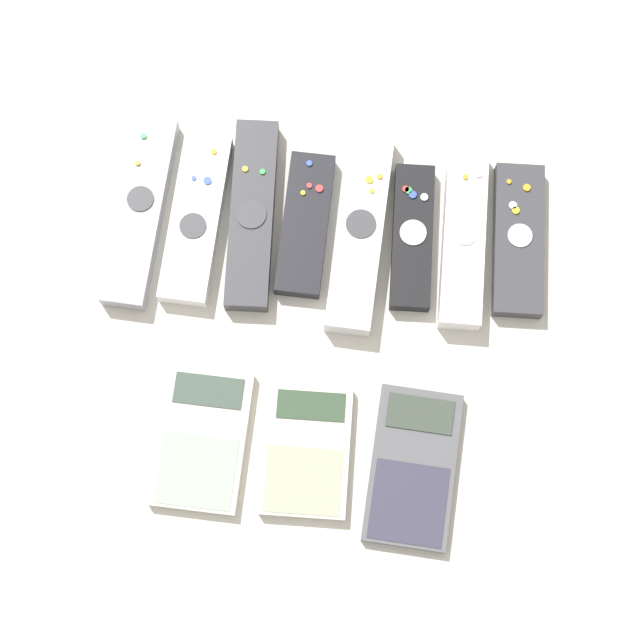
{
  "coord_description": "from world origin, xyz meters",
  "views": [
    {
      "loc": [
        0.03,
        -0.25,
        1.08
      ],
      "look_at": [
        0.0,
        0.03,
        0.01
      ],
      "focal_mm": 60.0,
      "sensor_mm": 36.0,
      "label": 1
    }
  ],
  "objects_px": {
    "remote_5": "(412,237)",
    "remote_6": "(463,237)",
    "remote_0": "(140,212)",
    "remote_4": "(360,231)",
    "remote_1": "(196,218)",
    "remote_7": "(518,240)",
    "remote_2": "(252,214)",
    "calculator_1": "(308,451)",
    "calculator_2": "(413,467)",
    "calculator_0": "(202,439)",
    "remote_3": "(305,224)"
  },
  "relations": [
    {
      "from": "calculator_1",
      "to": "remote_0",
      "type": "bearing_deg",
      "value": 129.19
    },
    {
      "from": "calculator_1",
      "to": "calculator_0",
      "type": "bearing_deg",
      "value": 177.55
    },
    {
      "from": "remote_7",
      "to": "calculator_2",
      "type": "relative_size",
      "value": 1.03
    },
    {
      "from": "remote_7",
      "to": "calculator_0",
      "type": "bearing_deg",
      "value": -143.69
    },
    {
      "from": "remote_0",
      "to": "remote_1",
      "type": "height_order",
      "value": "remote_0"
    },
    {
      "from": "remote_1",
      "to": "remote_6",
      "type": "height_order",
      "value": "remote_6"
    },
    {
      "from": "remote_4",
      "to": "remote_5",
      "type": "height_order",
      "value": "remote_4"
    },
    {
      "from": "remote_0",
      "to": "remote_4",
      "type": "height_order",
      "value": "remote_4"
    },
    {
      "from": "remote_1",
      "to": "remote_7",
      "type": "distance_m",
      "value": 0.34
    },
    {
      "from": "calculator_1",
      "to": "remote_5",
      "type": "bearing_deg",
      "value": 68.24
    },
    {
      "from": "remote_1",
      "to": "remote_6",
      "type": "relative_size",
      "value": 0.96
    },
    {
      "from": "remote_0",
      "to": "remote_4",
      "type": "distance_m",
      "value": 0.23
    },
    {
      "from": "remote_1",
      "to": "remote_6",
      "type": "distance_m",
      "value": 0.28
    },
    {
      "from": "calculator_1",
      "to": "calculator_2",
      "type": "xyz_separation_m",
      "value": [
        0.11,
        -0.01,
        -0.0
      ]
    },
    {
      "from": "remote_3",
      "to": "remote_5",
      "type": "xyz_separation_m",
      "value": [
        0.11,
        -0.0,
        0.0
      ]
    },
    {
      "from": "calculator_2",
      "to": "calculator_1",
      "type": "bearing_deg",
      "value": 179.72
    },
    {
      "from": "remote_5",
      "to": "calculator_1",
      "type": "distance_m",
      "value": 0.25
    },
    {
      "from": "remote_1",
      "to": "calculator_1",
      "type": "bearing_deg",
      "value": -56.54
    },
    {
      "from": "remote_0",
      "to": "remote_1",
      "type": "distance_m",
      "value": 0.06
    },
    {
      "from": "remote_0",
      "to": "remote_5",
      "type": "distance_m",
      "value": 0.29
    },
    {
      "from": "remote_3",
      "to": "remote_7",
      "type": "xyz_separation_m",
      "value": [
        0.23,
        0.01,
        0.0
      ]
    },
    {
      "from": "remote_4",
      "to": "remote_6",
      "type": "xyz_separation_m",
      "value": [
        0.11,
        0.0,
        -0.0
      ]
    },
    {
      "from": "remote_2",
      "to": "calculator_0",
      "type": "xyz_separation_m",
      "value": [
        -0.02,
        -0.24,
        -0.0
      ]
    },
    {
      "from": "calculator_2",
      "to": "remote_7",
      "type": "bearing_deg",
      "value": 72.59
    },
    {
      "from": "remote_7",
      "to": "calculator_1",
      "type": "xyz_separation_m",
      "value": [
        -0.2,
        -0.24,
        -0.0
      ]
    },
    {
      "from": "remote_2",
      "to": "remote_7",
      "type": "relative_size",
      "value": 1.26
    },
    {
      "from": "remote_2",
      "to": "remote_3",
      "type": "height_order",
      "value": "remote_2"
    },
    {
      "from": "remote_5",
      "to": "calculator_1",
      "type": "relative_size",
      "value": 1.18
    },
    {
      "from": "calculator_1",
      "to": "remote_7",
      "type": "bearing_deg",
      "value": 49.26
    },
    {
      "from": "remote_2",
      "to": "remote_6",
      "type": "bearing_deg",
      "value": -4.03
    },
    {
      "from": "remote_3",
      "to": "remote_7",
      "type": "bearing_deg",
      "value": 2.15
    },
    {
      "from": "remote_5",
      "to": "calculator_1",
      "type": "bearing_deg",
      "value": -112.31
    },
    {
      "from": "remote_3",
      "to": "calculator_0",
      "type": "relative_size",
      "value": 1.08
    },
    {
      "from": "remote_7",
      "to": "remote_2",
      "type": "bearing_deg",
      "value": 177.92
    },
    {
      "from": "remote_0",
      "to": "calculator_1",
      "type": "bearing_deg",
      "value": -46.77
    },
    {
      "from": "remote_5",
      "to": "remote_6",
      "type": "relative_size",
      "value": 0.81
    },
    {
      "from": "remote_1",
      "to": "remote_2",
      "type": "relative_size",
      "value": 0.89
    },
    {
      "from": "remote_0",
      "to": "remote_6",
      "type": "height_order",
      "value": "remote_6"
    },
    {
      "from": "remote_1",
      "to": "calculator_2",
      "type": "bearing_deg",
      "value": -41.93
    },
    {
      "from": "remote_2",
      "to": "remote_7",
      "type": "height_order",
      "value": "remote_2"
    },
    {
      "from": "remote_1",
      "to": "calculator_2",
      "type": "distance_m",
      "value": 0.35
    },
    {
      "from": "remote_2",
      "to": "remote_5",
      "type": "distance_m",
      "value": 0.17
    },
    {
      "from": "remote_2",
      "to": "remote_4",
      "type": "distance_m",
      "value": 0.12
    },
    {
      "from": "calculator_2",
      "to": "remote_2",
      "type": "bearing_deg",
      "value": 130.23
    },
    {
      "from": "remote_5",
      "to": "remote_0",
      "type": "bearing_deg",
      "value": 177.98
    },
    {
      "from": "remote_4",
      "to": "remote_5",
      "type": "xyz_separation_m",
      "value": [
        0.06,
        0.0,
        -0.0
      ]
    },
    {
      "from": "remote_1",
      "to": "calculator_0",
      "type": "distance_m",
      "value": 0.23
    },
    {
      "from": "remote_1",
      "to": "remote_7",
      "type": "height_order",
      "value": "remote_1"
    },
    {
      "from": "remote_0",
      "to": "calculator_2",
      "type": "xyz_separation_m",
      "value": [
        0.31,
        -0.24,
        -0.0
      ]
    },
    {
      "from": "remote_4",
      "to": "calculator_0",
      "type": "height_order",
      "value": "remote_4"
    }
  ]
}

